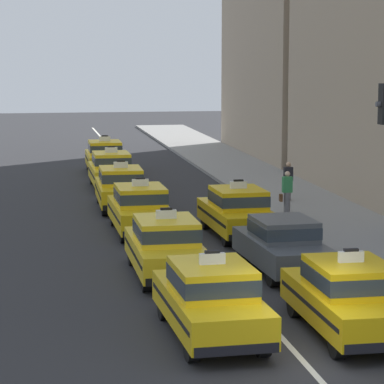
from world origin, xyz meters
name	(u,v)px	position (x,y,z in m)	size (l,w,h in m)	color
ground_plane	(307,365)	(0.00, 0.00, 0.00)	(160.00, 160.00, 0.00)	#2B2B2D
lane_stripe_left_right	(162,205)	(0.00, 20.00, 0.00)	(0.14, 80.00, 0.01)	silver
sidewalk_curb	(333,220)	(5.60, 15.00, 0.07)	(4.00, 90.00, 0.15)	gray
taxi_left_nearest	(211,298)	(-1.52, 2.13, 0.88)	(1.96, 4.62, 1.96)	black
taxi_left_second	(166,246)	(-1.67, 7.77, 0.88)	(1.84, 4.57, 1.96)	black
taxi_left_third	(140,208)	(-1.61, 14.11, 0.88)	(1.86, 4.58, 1.96)	black
taxi_left_fourth	(121,187)	(-1.75, 19.29, 0.88)	(1.90, 4.59, 1.96)	black
taxi_left_fifth	(111,169)	(-1.61, 24.98, 0.88)	(1.83, 4.56, 1.96)	black
taxi_left_sixth	(105,156)	(-1.43, 30.55, 0.88)	(1.87, 4.58, 1.96)	black
taxi_right_nearest	(348,296)	(1.48, 1.79, 0.88)	(1.82, 4.56, 1.96)	black
sedan_right_second	(283,244)	(1.63, 7.63, 0.85)	(1.95, 4.37, 1.58)	black
taxi_right_third	(238,211)	(1.55, 12.98, 0.88)	(1.95, 4.61, 1.96)	black
pedestrian_mid_block	(288,181)	(5.14, 19.38, 0.95)	(0.36, 0.24, 1.58)	slate
pedestrian_by_storefront	(287,192)	(4.20, 16.27, 0.95)	(0.47, 0.24, 1.61)	slate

